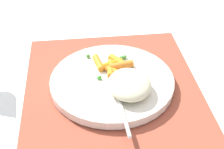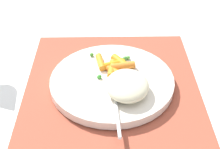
{
  "view_description": "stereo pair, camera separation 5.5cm",
  "coord_description": "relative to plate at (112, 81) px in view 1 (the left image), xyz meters",
  "views": [
    {
      "loc": [
        -0.54,
        0.06,
        0.45
      ],
      "look_at": [
        0.0,
        0.0,
        0.03
      ],
      "focal_mm": 52.3,
      "sensor_mm": 36.0,
      "label": 1
    },
    {
      "loc": [
        -0.54,
        0.01,
        0.45
      ],
      "look_at": [
        0.0,
        0.0,
        0.03
      ],
      "focal_mm": 52.3,
      "sensor_mm": 36.0,
      "label": 2
    }
  ],
  "objects": [
    {
      "name": "rice_mound",
      "position": [
        -0.05,
        -0.03,
        0.03
      ],
      "size": [
        0.1,
        0.09,
        0.04
      ],
      "primitive_type": "ellipsoid",
      "color": "beige",
      "rests_on": "plate"
    },
    {
      "name": "placemat",
      "position": [
        0.0,
        0.0,
        -0.01
      ],
      "size": [
        0.41,
        0.37,
        0.01
      ],
      "primitive_type": "cube",
      "color": "#9E4733",
      "rests_on": "ground_plane"
    },
    {
      "name": "pea_scatter",
      "position": [
        0.04,
        -0.01,
        0.01
      ],
      "size": [
        0.1,
        0.09,
        0.01
      ],
      "color": "green",
      "rests_on": "plate"
    },
    {
      "name": "fork",
      "position": [
        -0.04,
        -0.0,
        0.01
      ],
      "size": [
        0.21,
        0.02,
        0.01
      ],
      "color": "silver",
      "rests_on": "plate"
    },
    {
      "name": "plate",
      "position": [
        0.0,
        0.0,
        0.0
      ],
      "size": [
        0.26,
        0.26,
        0.02
      ],
      "primitive_type": "cylinder",
      "color": "silver",
      "rests_on": "placemat"
    },
    {
      "name": "ground_plane",
      "position": [
        0.0,
        0.0,
        -0.01
      ],
      "size": [
        2.4,
        2.4,
        0.0
      ],
      "primitive_type": "plane",
      "color": "white"
    },
    {
      "name": "carrot_portion",
      "position": [
        0.03,
        -0.01,
        0.02
      ],
      "size": [
        0.09,
        0.09,
        0.02
      ],
      "color": "orange",
      "rests_on": "plate"
    }
  ]
}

